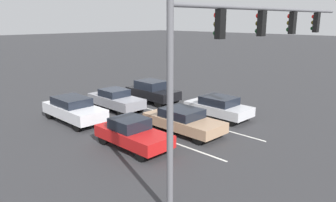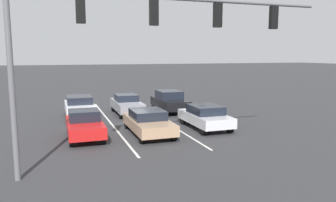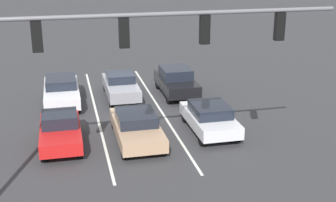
{
  "view_description": "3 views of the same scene",
  "coord_description": "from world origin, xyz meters",
  "views": [
    {
      "loc": [
        12.87,
        17.36,
        6.03
      ],
      "look_at": [
        1.07,
        5.64,
        1.87
      ],
      "focal_mm": 35.0,
      "sensor_mm": 36.0,
      "label": 1
    },
    {
      "loc": [
        4.87,
        22.88,
        4.33
      ],
      "look_at": [
        -1.32,
        4.83,
        1.61
      ],
      "focal_mm": 35.0,
      "sensor_mm": 36.0,
      "label": 2
    },
    {
      "loc": [
        3.28,
        25.37,
        8.56
      ],
      "look_at": [
        -1.14,
        6.43,
        1.95
      ],
      "focal_mm": 50.0,
      "sensor_mm": 36.0,
      "label": 3
    }
  ],
  "objects": [
    {
      "name": "ground_plane",
      "position": [
        0.0,
        0.0,
        0.0
      ],
      "size": [
        240.0,
        240.0,
        0.0
      ],
      "primitive_type": "plane",
      "color": "#333335"
    },
    {
      "name": "car_black_leftlane_second",
      "position": [
        -3.2,
        -0.25,
        0.83
      ],
      "size": [
        1.88,
        4.15,
        1.61
      ],
      "color": "black",
      "rests_on": "ground_plane"
    },
    {
      "name": "lane_stripe_left_divider",
      "position": [
        -1.7,
        1.95,
        0.01
      ],
      "size": [
        0.12,
        15.9,
        0.01
      ],
      "primitive_type": "cube",
      "color": "silver",
      "rests_on": "ground_plane"
    },
    {
      "name": "car_tan_midlane_front",
      "position": [
        0.21,
        5.94,
        0.69
      ],
      "size": [
        1.92,
        4.6,
        1.32
      ],
      "color": "tan",
      "rests_on": "ground_plane"
    },
    {
      "name": "car_silver_leftlane_front",
      "position": [
        -3.33,
        5.7,
        0.73
      ],
      "size": [
        1.87,
        4.12,
        1.38
      ],
      "color": "silver",
      "rests_on": "ground_plane"
    },
    {
      "name": "car_gray_midlane_second",
      "position": [
        0.08,
        -0.36,
        0.74
      ],
      "size": [
        1.74,
        4.32,
        1.44
      ],
      "color": "gray",
      "rests_on": "ground_plane"
    },
    {
      "name": "traffic_signal_gantry",
      "position": [
        2.0,
        10.88,
        5.25
      ],
      "size": [
        12.27,
        0.37,
        6.75
      ],
      "color": "slate",
      "rests_on": "ground_plane"
    },
    {
      "name": "lane_stripe_center_divider",
      "position": [
        1.7,
        1.95,
        0.01
      ],
      "size": [
        0.12,
        15.9,
        0.01
      ],
      "primitive_type": "cube",
      "color": "silver",
      "rests_on": "ground_plane"
    },
    {
      "name": "car_white_rightlane_second",
      "position": [
        3.42,
        -0.04,
        0.79
      ],
      "size": [
        1.86,
        4.55,
        1.49
      ],
      "color": "silver",
      "rests_on": "ground_plane"
    },
    {
      "name": "car_red_rightlane_front",
      "position": [
        3.57,
        5.72,
        0.73
      ],
      "size": [
        1.75,
        4.01,
        1.45
      ],
      "color": "red",
      "rests_on": "ground_plane"
    }
  ]
}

